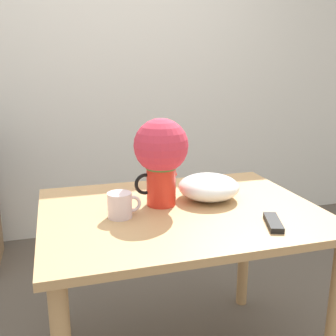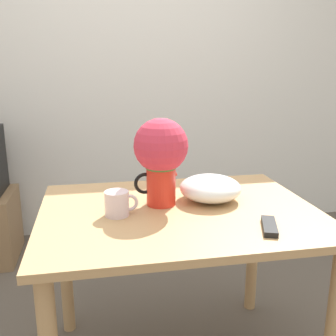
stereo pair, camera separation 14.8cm
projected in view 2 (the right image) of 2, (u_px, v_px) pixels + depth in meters
name	position (u px, v px, depth m)	size (l,w,h in m)	color
wall_back	(125.00, 69.00, 3.01)	(8.00, 0.05, 2.60)	silver
table	(179.00, 236.00, 1.62)	(1.11, 0.86, 0.76)	tan
flower_vase	(160.00, 154.00, 1.59)	(0.22, 0.22, 0.36)	red
coffee_mug	(118.00, 203.00, 1.51)	(0.13, 0.09, 0.10)	silver
white_bowl	(210.00, 188.00, 1.68)	(0.26, 0.26, 0.11)	white
remote_control	(269.00, 226.00, 1.40)	(0.10, 0.17, 0.02)	black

